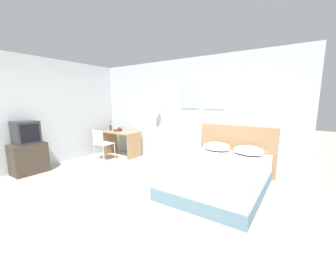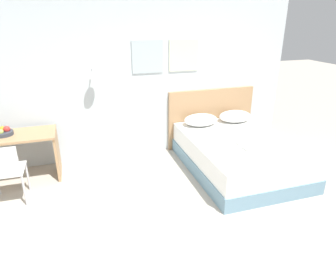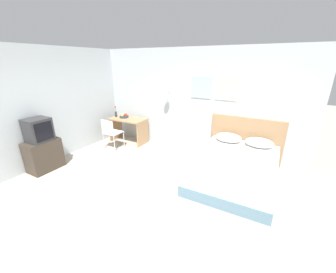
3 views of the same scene
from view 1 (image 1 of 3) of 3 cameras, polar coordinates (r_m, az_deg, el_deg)
The scene contains 14 objects.
ground_plane at distance 3.74m, azimuth -20.59°, elevation -16.55°, with size 24.00×24.00×0.00m, color #B2A899.
wall_back at distance 5.42m, azimuth 3.03°, elevation 6.74°, with size 5.89×0.31×2.65m.
wall_left at distance 5.65m, azimuth -38.07°, elevation 4.75°, with size 0.06×5.72×2.65m.
bed at distance 3.96m, azimuth 13.75°, elevation -10.51°, with size 1.54×2.08×0.53m.
headboard at distance 4.86m, azimuth 18.29°, elevation -3.49°, with size 1.66×0.06×1.08m.
pillow_left at distance 4.67m, azimuth 13.37°, elevation -2.70°, with size 0.59×0.43×0.20m.
pillow_right at distance 4.49m, azimuth 21.46°, elevation -3.64°, with size 0.59×0.43×0.20m.
folded_towel_near_foot at distance 3.59m, azimuth 12.48°, elevation -7.62°, with size 0.35×0.33×0.06m.
desk at distance 6.28m, azimuth -12.76°, elevation -0.69°, with size 1.07×0.59×0.73m.
desk_chair at distance 5.92m, azimuth -17.97°, elevation -1.49°, with size 0.43×0.43×0.85m.
fruit_bowl at distance 6.38m, azimuth -13.64°, elevation 1.90°, with size 0.27×0.27×0.13m.
flower_vase at distance 6.53m, azimuth -15.65°, elevation 2.73°, with size 0.06×0.06×0.33m.
tv_stand at distance 5.61m, azimuth -34.11°, elevation -5.07°, with size 0.43×0.68×0.69m.
television at distance 5.50m, azimuth -34.69°, elevation 0.93°, with size 0.42×0.46×0.50m.
Camera 1 is at (2.79, -1.88, 1.62)m, focal length 22.00 mm.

